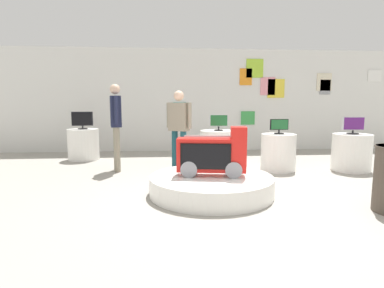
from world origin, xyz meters
The scene contains 14 objects.
ground_plane centered at (0.00, 0.00, 0.00)m, with size 30.00×30.00×0.00m, color #9E998E.
back_wall_display centered at (0.02, 4.67, 1.47)m, with size 12.82×0.13×2.92m.
main_display_pedestal centered at (-0.34, 0.22, 0.14)m, with size 1.87×1.87×0.28m, color white.
novelty_firetruck_tv centered at (-0.32, 0.21, 0.59)m, with size 1.06×0.49×0.74m.
display_pedestal_left_rear centered at (-3.06, 3.35, 0.38)m, with size 0.74×0.74×0.75m, color white.
tv_on_left_rear centered at (-3.06, 3.34, 0.98)m, with size 0.49×0.22×0.42m.
display_pedestal_center_rear centered at (0.17, 2.67, 0.38)m, with size 0.84×0.84×0.75m, color white.
tv_on_center_rear centered at (0.17, 2.67, 0.96)m, with size 0.42×0.19×0.37m.
display_pedestal_right_rear centered at (2.76, 1.65, 0.38)m, with size 0.76×0.76×0.75m, color white.
tv_on_right_rear centered at (2.76, 1.65, 0.93)m, with size 0.44×0.23×0.35m.
display_pedestal_far_right centered at (1.27, 1.79, 0.38)m, with size 0.70×0.70×0.75m, color white.
tv_on_far_right centered at (1.27, 1.78, 0.92)m, with size 0.38×0.19×0.30m.
shopper_browsing_near_truck centered at (-0.77, 1.73, 0.95)m, with size 0.48×0.38×1.62m.
shopper_browsing_rear centered at (-2.03, 1.99, 1.03)m, with size 0.28×0.55×1.75m.
Camera 1 is at (-0.98, -4.26, 1.36)m, focal length 28.63 mm.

